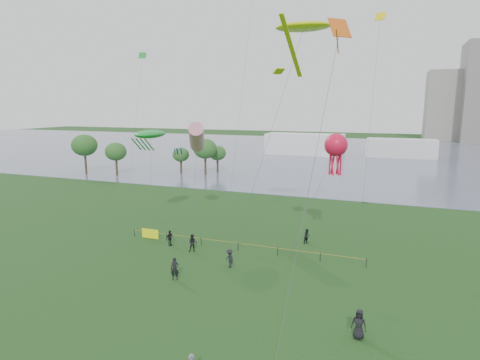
% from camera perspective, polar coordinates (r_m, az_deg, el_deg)
% --- Properties ---
extents(ground_plane, '(400.00, 400.00, 0.00)m').
position_cam_1_polar(ground_plane, '(26.73, -8.11, -20.98)').
color(ground_plane, black).
extents(lake, '(400.00, 120.00, 0.08)m').
position_cam_1_polar(lake, '(121.19, 15.20, 3.55)').
color(lake, slate).
rests_on(lake, ground_plane).
extents(building_low, '(16.00, 18.00, 28.00)m').
position_cam_1_polar(building_low, '(189.01, 27.33, 9.38)').
color(building_low, gray).
rests_on(building_low, ground_plane).
extents(pavilion_left, '(22.00, 8.00, 6.00)m').
position_cam_1_polar(pavilion_left, '(117.70, 9.18, 5.05)').
color(pavilion_left, white).
rests_on(pavilion_left, ground_plane).
extents(pavilion_right, '(18.00, 7.00, 5.00)m').
position_cam_1_polar(pavilion_right, '(118.45, 21.92, 4.22)').
color(pavilion_right, silver).
rests_on(pavilion_right, ground_plane).
extents(trees, '(29.43, 15.42, 8.13)m').
position_cam_1_polar(trees, '(84.31, -13.19, 4.26)').
color(trees, '#3A2B1A').
rests_on(trees, ground_plane).
extents(fence, '(24.07, 0.07, 1.05)m').
position_cam_1_polar(fence, '(42.04, -8.18, -8.14)').
color(fence, black).
rests_on(fence, ground_plane).
extents(spectator_a, '(1.04, 0.94, 1.74)m').
position_cam_1_polar(spectator_a, '(39.42, -6.74, -8.90)').
color(spectator_a, black).
rests_on(spectator_a, ground_plane).
extents(spectator_b, '(1.22, 1.14, 1.65)m').
position_cam_1_polar(spectator_b, '(35.60, -1.49, -11.07)').
color(spectator_b, black).
rests_on(spectator_b, ground_plane).
extents(spectator_c, '(0.61, 0.99, 1.58)m').
position_cam_1_polar(spectator_c, '(41.43, -9.96, -8.13)').
color(spectator_c, black).
rests_on(spectator_c, ground_plane).
extents(spectator_d, '(1.00, 0.74, 1.88)m').
position_cam_1_polar(spectator_d, '(26.70, 16.55, -19.05)').
color(spectator_d, black).
rests_on(spectator_d, ground_plane).
extents(spectator_f, '(0.80, 0.68, 1.87)m').
position_cam_1_polar(spectator_f, '(33.61, -9.26, -12.36)').
color(spectator_f, black).
rests_on(spectator_f, ground_plane).
extents(spectator_g, '(0.91, 0.95, 1.55)m').
position_cam_1_polar(spectator_g, '(41.95, 9.53, -7.90)').
color(spectator_g, black).
rests_on(spectator_g, ground_plane).
extents(kite_stingray, '(7.81, 10.07, 21.35)m').
position_cam_1_polar(kite_stingray, '(38.99, 8.91, 20.66)').
color(kite_stingray, '#3F3F42').
extents(kite_windsock, '(5.12, 9.17, 12.18)m').
position_cam_1_polar(kite_windsock, '(47.36, -6.19, 6.03)').
color(kite_windsock, '#3F3F42').
extents(kite_creature, '(3.36, 6.08, 11.27)m').
position_cam_1_polar(kite_creature, '(46.33, -12.66, 6.37)').
color(kite_creature, '#3F3F42').
extents(kite_octopus, '(4.27, 8.67, 11.35)m').
position_cam_1_polar(kite_octopus, '(39.45, 13.49, 4.76)').
color(kite_octopus, '#3F3F42').
extents(kite_delta, '(1.61, 15.42, 19.73)m').
position_cam_1_polar(kite_delta, '(28.54, 13.62, 18.49)').
color(kite_delta, '#3F3F42').
extents(small_kites, '(36.33, 14.47, 9.88)m').
position_cam_1_polar(small_kites, '(42.16, 6.95, 23.33)').
color(small_kites, '#198C2D').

